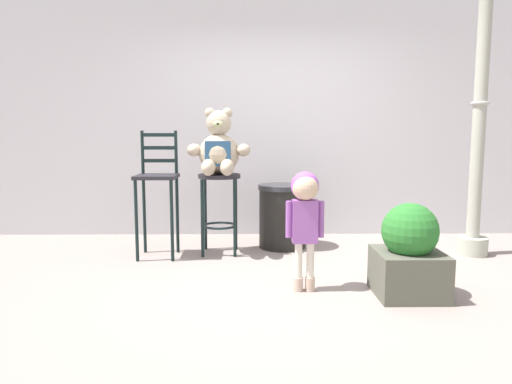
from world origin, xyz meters
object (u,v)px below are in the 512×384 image
object	(u,v)px
bar_stool_with_teddy	(219,196)
bar_chair_empty	(157,185)
teddy_bear	(219,150)
trash_bin	(282,216)
child_walking	(305,205)
planter_with_shrub	(409,254)
lamppost	(477,154)

from	to	relation	value
bar_stool_with_teddy	bar_chair_empty	distance (m)	0.63
teddy_bear	trash_bin	world-z (taller)	teddy_bear
bar_chair_empty	child_walking	bearing A→B (deg)	-38.54
trash_bin	planter_with_shrub	size ratio (longest dim) A/B	0.96
bar_stool_with_teddy	trash_bin	world-z (taller)	bar_stool_with_teddy
bar_stool_with_teddy	child_walking	size ratio (longest dim) A/B	0.87
bar_chair_empty	bar_stool_with_teddy	bearing A→B (deg)	10.76
teddy_bear	trash_bin	bearing A→B (deg)	22.30
lamppost	planter_with_shrub	bearing A→B (deg)	-131.50
child_walking	planter_with_shrub	size ratio (longest dim) A/B	1.32
bar_stool_with_teddy	trash_bin	xyz separation A→B (m)	(0.66, 0.24, -0.25)
lamppost	planter_with_shrub	distance (m)	1.75
bar_stool_with_teddy	lamppost	size ratio (longest dim) A/B	0.31
bar_chair_empty	teddy_bear	bearing A→B (deg)	7.76
teddy_bear	trash_bin	size ratio (longest dim) A/B	0.97
teddy_bear	bar_chair_empty	size ratio (longest dim) A/B	0.53
bar_stool_with_teddy	child_walking	world-z (taller)	child_walking
trash_bin	lamppost	distance (m)	2.05
trash_bin	bar_chair_empty	xyz separation A→B (m)	(-1.27, -0.35, 0.38)
bar_stool_with_teddy	teddy_bear	world-z (taller)	teddy_bear
bar_stool_with_teddy	teddy_bear	size ratio (longest dim) A/B	1.23
lamppost	bar_chair_empty	distance (m)	3.19
teddy_bear	planter_with_shrub	bearing A→B (deg)	-40.02
child_walking	lamppost	xyz separation A→B (m)	(1.84, 1.08, 0.34)
teddy_bear	lamppost	world-z (taller)	lamppost
teddy_bear	child_walking	xyz separation A→B (m)	(0.73, -1.15, -0.38)
bar_stool_with_teddy	bar_chair_empty	xyz separation A→B (m)	(-0.61, -0.12, 0.13)
lamppost	child_walking	bearing A→B (deg)	-149.54
bar_stool_with_teddy	teddy_bear	bearing A→B (deg)	-90.00
child_walking	planter_with_shrub	distance (m)	0.86
lamppost	bar_chair_empty	world-z (taller)	lamppost
child_walking	teddy_bear	bearing A→B (deg)	78.67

